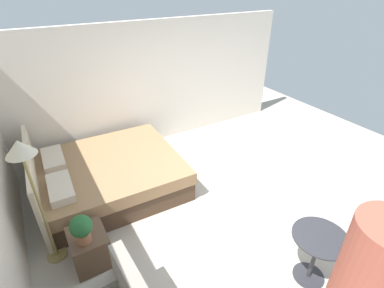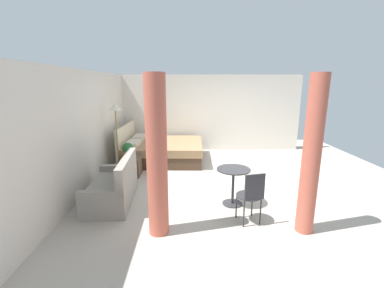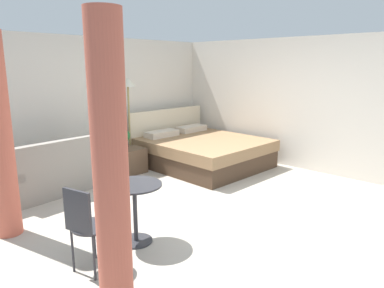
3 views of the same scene
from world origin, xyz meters
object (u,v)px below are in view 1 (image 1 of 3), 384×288
nightstand (90,248)px  balcony_table (317,249)px  bed (107,175)px  floor_lamp (25,163)px  potted_plant (81,228)px

nightstand → balcony_table: balcony_table is taller
bed → floor_lamp: (-1.02, 1.02, 1.19)m
potted_plant → floor_lamp: (0.41, 0.35, 0.79)m
nightstand → balcony_table: bearing=-125.6°
bed → nightstand: size_ratio=4.50×
balcony_table → floor_lamp: bearing=53.9°
bed → balcony_table: size_ratio=3.30×
bed → nightstand: (-1.33, 0.63, -0.06)m
nightstand → potted_plant: (-0.10, 0.04, 0.46)m
bed → floor_lamp: bearing=134.9°
floor_lamp → bed: bearing=-45.1°
potted_plant → floor_lamp: floor_lamp is taller
potted_plant → balcony_table: (-1.50, -2.28, -0.21)m
bed → balcony_table: 3.35m
nightstand → bed: bearing=-25.3°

